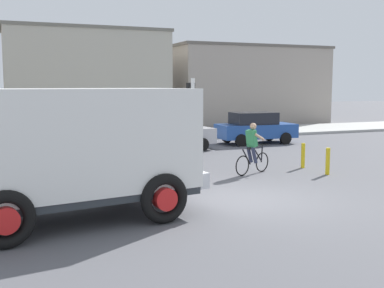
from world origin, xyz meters
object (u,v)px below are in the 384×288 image
at_px(car_white_mid, 171,133).
at_px(bollard_far, 303,156).
at_px(car_red_near, 255,128).
at_px(bollard_near, 328,161).
at_px(truck_foreground, 73,145).
at_px(cyclist, 253,148).
at_px(traffic_light_pole, 192,113).

distance_m(car_white_mid, bollard_far, 6.82).
relative_size(car_red_near, bollard_near, 4.52).
relative_size(truck_foreground, car_red_near, 1.40).
bearing_deg(bollard_far, truck_foreground, -156.93).
bearing_deg(car_red_near, truck_foreground, -134.80).
height_order(truck_foreground, bollard_near, truck_foreground).
distance_m(cyclist, bollard_near, 2.54).
relative_size(traffic_light_pole, bollard_far, 3.56).
bearing_deg(bollard_near, car_white_mid, 110.98).
bearing_deg(bollard_far, car_white_mid, 115.20).
distance_m(car_white_mid, bollard_near, 8.11).
bearing_deg(bollard_near, car_red_near, 76.68).
bearing_deg(bollard_near, bollard_far, 90.00).
bearing_deg(cyclist, car_white_mid, 95.54).
height_order(car_red_near, car_white_mid, same).
xyz_separation_m(traffic_light_pole, bollard_near, (4.30, -1.47, -1.62)).
relative_size(car_red_near, car_white_mid, 0.99).
relative_size(car_red_near, bollard_far, 4.52).
distance_m(bollard_near, bollard_far, 1.40).
relative_size(truck_foreground, car_white_mid, 1.39).
bearing_deg(car_white_mid, bollard_near, -69.02).
height_order(cyclist, bollard_near, cyclist).
distance_m(traffic_light_pole, bollard_far, 4.60).
bearing_deg(bollard_near, traffic_light_pole, 161.15).
bearing_deg(traffic_light_pole, bollard_near, -18.85).
bearing_deg(car_white_mid, cyclist, -84.46).
xyz_separation_m(car_red_near, bollard_near, (-1.99, -8.40, -0.37)).
xyz_separation_m(truck_foreground, traffic_light_pole, (4.30, 3.73, 0.40)).
bearing_deg(truck_foreground, bollard_near, 14.75).
bearing_deg(car_red_near, traffic_light_pole, -132.22).
relative_size(truck_foreground, bollard_far, 6.34).
relative_size(car_white_mid, bollard_near, 4.57).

